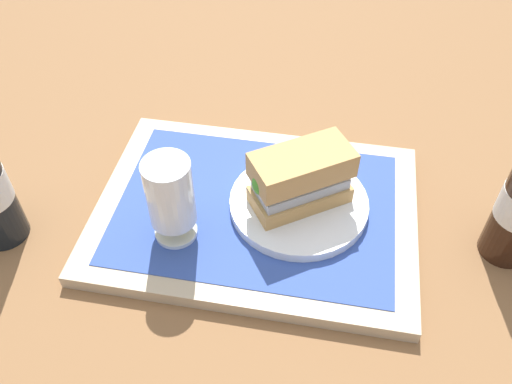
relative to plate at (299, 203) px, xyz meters
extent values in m
plane|color=brown|center=(0.06, 0.01, -0.03)|extent=(3.00, 3.00, 0.00)
cube|color=tan|center=(0.06, 0.01, -0.02)|extent=(0.44, 0.32, 0.02)
cube|color=#2D4793|center=(0.06, 0.01, -0.01)|extent=(0.38, 0.27, 0.00)
cylinder|color=white|center=(0.00, 0.00, 0.00)|extent=(0.19, 0.19, 0.01)
cube|color=tan|center=(0.00, 0.00, 0.02)|extent=(0.14, 0.13, 0.02)
cube|color=#9EA3A8|center=(0.00, 0.00, 0.04)|extent=(0.13, 0.11, 0.02)
cube|color=silver|center=(0.00, 0.00, 0.05)|extent=(0.12, 0.10, 0.01)
sphere|color=#47932D|center=(0.04, 0.03, 0.06)|extent=(0.04, 0.04, 0.04)
cube|color=tan|center=(0.00, 0.00, 0.07)|extent=(0.14, 0.13, 0.04)
cylinder|color=silver|center=(0.15, 0.07, 0.00)|extent=(0.06, 0.06, 0.01)
cylinder|color=silver|center=(0.15, 0.07, 0.01)|extent=(0.01, 0.01, 0.02)
cylinder|color=silver|center=(0.15, 0.07, 0.07)|extent=(0.06, 0.06, 0.09)
cylinder|color=gold|center=(0.15, 0.07, 0.04)|extent=(0.06, 0.06, 0.04)
cylinder|color=white|center=(0.15, 0.07, 0.07)|extent=(0.05, 0.05, 0.01)
camera|label=1|loc=(-0.03, 0.50, 0.55)|focal=37.89mm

